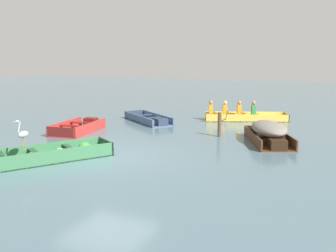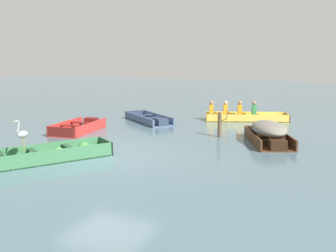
# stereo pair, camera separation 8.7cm
# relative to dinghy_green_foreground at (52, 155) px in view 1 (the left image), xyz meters

# --- Properties ---
(ground_plane) EXTENTS (80.00, 80.00, 0.00)m
(ground_plane) POSITION_rel_dinghy_green_foreground_xyz_m (1.09, 1.13, -0.16)
(ground_plane) COLOR #47606B
(dinghy_green_foreground) EXTENTS (2.61, 3.31, 0.42)m
(dinghy_green_foreground) POSITION_rel_dinghy_green_foreground_xyz_m (0.00, 0.00, 0.00)
(dinghy_green_foreground) COLOR #387047
(dinghy_green_foreground) RESTS_ON ground
(skiff_dark_varnish_near_moored) EXTENTS (2.11, 2.86, 0.73)m
(skiff_dark_varnish_near_moored) POSITION_rel_dinghy_green_foreground_xyz_m (5.13, 4.76, 0.26)
(skiff_dark_varnish_near_moored) COLOR #4C2D19
(skiff_dark_varnish_near_moored) RESTS_ON ground
(skiff_slate_blue_mid_moored) EXTENTS (3.02, 2.62, 0.33)m
(skiff_slate_blue_mid_moored) POSITION_rel_dinghy_green_foreground_xyz_m (-0.46, 6.80, -0.05)
(skiff_slate_blue_mid_moored) COLOR #475B7F
(skiff_slate_blue_mid_moored) RESTS_ON ground
(skiff_red_far_moored) EXTENTS (1.49, 2.59, 0.39)m
(skiff_red_far_moored) POSITION_rel_dinghy_green_foreground_xyz_m (-1.98, 3.80, -0.02)
(skiff_red_far_moored) COLOR #AD2D28
(skiff_red_far_moored) RESTS_ON ground
(rowboat_yellow_with_crew) EXTENTS (3.80, 2.53, 0.91)m
(rowboat_yellow_with_crew) POSITION_rel_dinghy_green_foreground_xyz_m (3.13, 8.94, 0.07)
(rowboat_yellow_with_crew) COLOR #E5BC47
(rowboat_yellow_with_crew) RESTS_ON ground
(heron_on_dinghy) EXTENTS (0.16, 0.45, 0.84)m
(heron_on_dinghy) POSITION_rel_dinghy_green_foreground_xyz_m (-0.25, -0.76, 0.73)
(heron_on_dinghy) COLOR olive
(heron_on_dinghy) RESTS_ON dinghy_green_foreground
(mooring_post) EXTENTS (0.14, 0.14, 0.89)m
(mooring_post) POSITION_rel_dinghy_green_foreground_xyz_m (3.31, 5.07, 0.29)
(mooring_post) COLOR brown
(mooring_post) RESTS_ON ground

